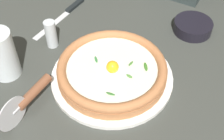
{
  "coord_description": "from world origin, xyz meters",
  "views": [
    {
      "loc": [
        0.46,
        0.32,
        0.6
      ],
      "look_at": [
        0.05,
        -0.01,
        0.03
      ],
      "focal_mm": 49.59,
      "sensor_mm": 36.0,
      "label": 1
    }
  ],
  "objects_px": {
    "pepper_shaker": "(51,34)",
    "side_bowl": "(193,26)",
    "pizza": "(112,70)",
    "pizza_cutter": "(28,98)",
    "drinking_glass": "(3,57)",
    "table_knife": "(67,12)"
  },
  "relations": [
    {
      "from": "pizza",
      "to": "drinking_glass",
      "type": "height_order",
      "value": "drinking_glass"
    },
    {
      "from": "drinking_glass",
      "to": "pepper_shaker",
      "type": "height_order",
      "value": "drinking_glass"
    },
    {
      "from": "side_bowl",
      "to": "pepper_shaker",
      "type": "xyz_separation_m",
      "value": [
        0.31,
        -0.28,
        0.02
      ]
    },
    {
      "from": "table_knife",
      "to": "pepper_shaker",
      "type": "distance_m",
      "value": 0.16
    },
    {
      "from": "pizza",
      "to": "table_knife",
      "type": "xyz_separation_m",
      "value": [
        -0.13,
        -0.29,
        -0.03
      ]
    },
    {
      "from": "pizza",
      "to": "pizza_cutter",
      "type": "distance_m",
      "value": 0.22
    },
    {
      "from": "pizza_cutter",
      "to": "table_knife",
      "type": "height_order",
      "value": "pizza_cutter"
    },
    {
      "from": "side_bowl",
      "to": "drinking_glass",
      "type": "height_order",
      "value": "drinking_glass"
    },
    {
      "from": "side_bowl",
      "to": "table_knife",
      "type": "bearing_deg",
      "value": -64.5
    },
    {
      "from": "pizza_cutter",
      "to": "pepper_shaker",
      "type": "xyz_separation_m",
      "value": [
        -0.19,
        -0.12,
        -0.0
      ]
    },
    {
      "from": "side_bowl",
      "to": "drinking_glass",
      "type": "distance_m",
      "value": 0.54
    },
    {
      "from": "pepper_shaker",
      "to": "table_knife",
      "type": "bearing_deg",
      "value": -151.04
    },
    {
      "from": "pizza",
      "to": "table_knife",
      "type": "height_order",
      "value": "pizza"
    },
    {
      "from": "pizza",
      "to": "pepper_shaker",
      "type": "distance_m",
      "value": 0.21
    },
    {
      "from": "pizza",
      "to": "side_bowl",
      "type": "xyz_separation_m",
      "value": [
        -0.3,
        0.07,
        -0.02
      ]
    },
    {
      "from": "pizza",
      "to": "drinking_glass",
      "type": "distance_m",
      "value": 0.28
    },
    {
      "from": "side_bowl",
      "to": "drinking_glass",
      "type": "bearing_deg",
      "value": -33.02
    },
    {
      "from": "pepper_shaker",
      "to": "side_bowl",
      "type": "bearing_deg",
      "value": 137.35
    },
    {
      "from": "pepper_shaker",
      "to": "drinking_glass",
      "type": "bearing_deg",
      "value": -5.41
    },
    {
      "from": "pizza_cutter",
      "to": "drinking_glass",
      "type": "xyz_separation_m",
      "value": [
        -0.04,
        -0.14,
        0.01
      ]
    },
    {
      "from": "pizza",
      "to": "drinking_glass",
      "type": "bearing_deg",
      "value": -55.77
    },
    {
      "from": "pepper_shaker",
      "to": "pizza",
      "type": "bearing_deg",
      "value": 91.41
    }
  ]
}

